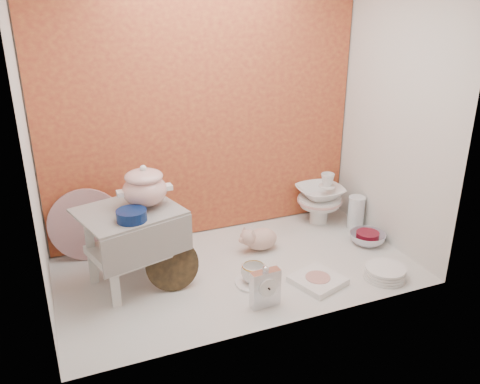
# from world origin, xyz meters

# --- Properties ---
(ground) EXTENTS (1.80, 1.80, 0.00)m
(ground) POSITION_xyz_m (0.00, 0.00, 0.00)
(ground) COLOR silver
(ground) RESTS_ON ground
(niche_shell) EXTENTS (1.86, 1.03, 1.53)m
(niche_shell) POSITION_xyz_m (0.00, 0.18, 0.93)
(niche_shell) COLOR #C86C32
(niche_shell) RESTS_ON ground
(step_stool) EXTENTS (0.53, 0.49, 0.39)m
(step_stool) POSITION_xyz_m (-0.52, 0.08, 0.19)
(step_stool) COLOR silver
(step_stool) RESTS_ON ground
(soup_tureen) EXTENTS (0.29, 0.29, 0.21)m
(soup_tureen) POSITION_xyz_m (-0.43, 0.09, 0.49)
(soup_tureen) COLOR white
(soup_tureen) RESTS_ON step_stool
(cobalt_bowl) EXTENTS (0.17, 0.17, 0.05)m
(cobalt_bowl) POSITION_xyz_m (-0.52, -0.04, 0.41)
(cobalt_bowl) COLOR #0A1C4C
(cobalt_bowl) RESTS_ON step_stool
(floral_platter) EXTENTS (0.40, 0.12, 0.39)m
(floral_platter) POSITION_xyz_m (-0.69, 0.41, 0.20)
(floral_platter) COLOR silver
(floral_platter) RESTS_ON ground
(blue_white_vase) EXTENTS (0.26, 0.26, 0.22)m
(blue_white_vase) POSITION_xyz_m (-0.48, 0.34, 0.11)
(blue_white_vase) COLOR silver
(blue_white_vase) RESTS_ON ground
(lacquer_tray) EXTENTS (0.26, 0.12, 0.24)m
(lacquer_tray) POSITION_xyz_m (-0.35, -0.03, 0.12)
(lacquer_tray) COLOR black
(lacquer_tray) RESTS_ON ground
(mantel_clock) EXTENTS (0.14, 0.06, 0.20)m
(mantel_clock) POSITION_xyz_m (-0.00, -0.34, 0.10)
(mantel_clock) COLOR silver
(mantel_clock) RESTS_ON ground
(plush_pig) EXTENTS (0.26, 0.22, 0.13)m
(plush_pig) POSITION_xyz_m (0.20, 0.15, 0.07)
(plush_pig) COLOR #C99E8D
(plush_pig) RESTS_ON ground
(teacup_saucer) EXTENTS (0.19, 0.19, 0.01)m
(teacup_saucer) POSITION_xyz_m (0.02, -0.15, 0.01)
(teacup_saucer) COLOR white
(teacup_saucer) RESTS_ON ground
(gold_rim_teacup) EXTENTS (0.16, 0.16, 0.09)m
(gold_rim_teacup) POSITION_xyz_m (0.02, -0.15, 0.06)
(gold_rim_teacup) COLOR white
(gold_rim_teacup) RESTS_ON teacup_saucer
(lattice_dish) EXTENTS (0.28, 0.28, 0.03)m
(lattice_dish) POSITION_xyz_m (0.31, -0.27, 0.02)
(lattice_dish) COLOR white
(lattice_dish) RESTS_ON ground
(dinner_plate_stack) EXTENTS (0.27, 0.27, 0.06)m
(dinner_plate_stack) POSITION_xyz_m (0.65, -0.35, 0.03)
(dinner_plate_stack) COLOR white
(dinner_plate_stack) RESTS_ON ground
(crystal_bowl) EXTENTS (0.26, 0.26, 0.06)m
(crystal_bowl) POSITION_xyz_m (0.79, -0.01, 0.03)
(crystal_bowl) COLOR silver
(crystal_bowl) RESTS_ON ground
(clear_glass_vase) EXTENTS (0.12, 0.12, 0.20)m
(clear_glass_vase) POSITION_xyz_m (0.84, 0.19, 0.10)
(clear_glass_vase) COLOR silver
(clear_glass_vase) RESTS_ON ground
(porcelain_tower) EXTENTS (0.36, 0.36, 0.32)m
(porcelain_tower) POSITION_xyz_m (0.67, 0.34, 0.16)
(porcelain_tower) COLOR white
(porcelain_tower) RESTS_ON ground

